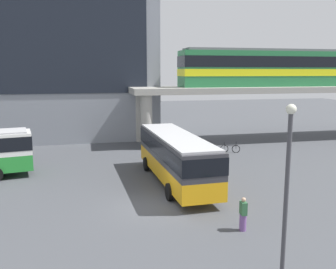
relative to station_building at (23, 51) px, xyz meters
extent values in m
plane|color=#47494F|center=(9.91, -15.75, -9.45)|extent=(120.00, 120.00, 0.00)
cube|color=gray|center=(0.00, 0.03, 0.00)|extent=(28.54, 14.07, 18.90)
cube|color=black|center=(0.00, -7.06, 0.94)|extent=(25.69, 0.10, 10.58)
cube|color=#9E9B93|center=(27.60, -8.79, -4.06)|extent=(33.33, 5.66, 0.60)
cylinder|color=#9E9B93|center=(12.14, -10.83, -6.90)|extent=(1.10, 1.10, 5.09)
cylinder|color=#9E9B93|center=(12.14, -6.76, -6.90)|extent=(1.10, 1.10, 5.09)
cube|color=#26723F|center=(27.43, -8.79, -1.96)|extent=(22.89, 2.90, 3.60)
cube|color=yellow|center=(27.43, -8.79, -2.32)|extent=(22.95, 2.96, 0.70)
cube|color=black|center=(27.43, -8.79, -1.24)|extent=(22.95, 2.96, 1.10)
cube|color=slate|center=(27.43, -8.79, -0.04)|extent=(21.97, 2.61, 0.24)
cube|color=orange|center=(12.21, -21.88, -8.40)|extent=(2.91, 11.09, 1.10)
cube|color=#333338|center=(12.21, -21.88, -7.10)|extent=(2.91, 11.09, 1.50)
cube|color=black|center=(12.21, -21.88, -7.03)|extent=(2.95, 11.13, 0.96)
cube|color=silver|center=(12.21, -21.88, -6.29)|extent=(2.76, 10.53, 0.12)
cylinder|color=black|center=(10.83, -18.41, -8.95)|extent=(0.32, 1.01, 1.00)
cylinder|color=black|center=(13.33, -18.31, -8.95)|extent=(0.32, 1.01, 1.00)
cylinder|color=black|center=(11.07, -25.00, -8.95)|extent=(0.32, 1.01, 1.00)
cylinder|color=black|center=(13.57, -24.91, -8.95)|extent=(0.32, 1.01, 1.00)
torus|color=black|center=(19.74, -14.21, -9.11)|extent=(0.72, 0.31, 0.74)
torus|color=black|center=(18.75, -13.86, -9.11)|extent=(0.72, 0.31, 0.74)
cylinder|color=black|center=(19.24, -14.03, -8.83)|extent=(1.01, 0.40, 0.05)
cylinder|color=black|center=(18.75, -13.86, -8.81)|extent=(0.04, 0.04, 0.55)
cylinder|color=black|center=(19.74, -14.21, -8.76)|extent=(0.04, 0.04, 0.65)
cylinder|color=#724C8C|center=(13.47, -29.68, -9.07)|extent=(0.32, 0.32, 0.77)
cube|color=#33663F|center=(13.47, -29.68, -8.37)|extent=(0.29, 0.42, 0.61)
sphere|color=tan|center=(13.47, -29.68, -7.96)|extent=(0.21, 0.21, 0.21)
cylinder|color=#3F3F44|center=(13.35, -33.40, -6.53)|extent=(0.16, 0.16, 5.85)
sphere|color=silver|center=(13.35, -33.40, -3.45)|extent=(0.36, 0.36, 0.36)
camera|label=1|loc=(6.57, -44.51, -2.19)|focal=39.29mm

